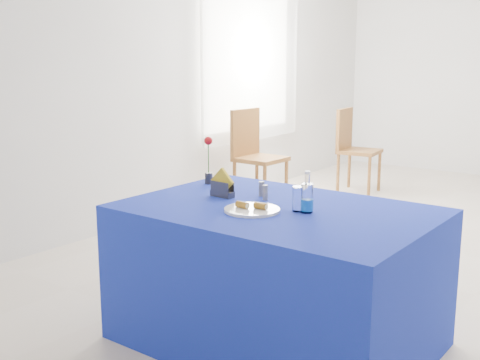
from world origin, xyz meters
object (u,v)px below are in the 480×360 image
object	(u,v)px
plate	(252,210)
chair_win_a	(254,150)
water_bottle	(307,199)
chair_win_b	(353,144)
blue_table	(276,276)

from	to	relation	value
plate	chair_win_a	distance (m)	3.22
plate	water_bottle	world-z (taller)	water_bottle
plate	chair_win_b	size ratio (longest dim) A/B	0.30
water_bottle	plate	bearing A→B (deg)	-147.91
plate	blue_table	size ratio (longest dim) A/B	0.18
plate	chair_win_a	bearing A→B (deg)	125.57
plate	chair_win_b	xyz separation A→B (m)	(-1.35, 3.84, -0.21)
chair_win_a	chair_win_b	xyz separation A→B (m)	(0.53, 1.23, -0.03)
chair_win_a	chair_win_b	distance (m)	1.33
plate	chair_win_a	world-z (taller)	chair_win_a
chair_win_a	plate	bearing A→B (deg)	-143.19
blue_table	chair_win_a	xyz separation A→B (m)	(-1.93, 2.47, 0.20)
water_bottle	chair_win_b	world-z (taller)	water_bottle
plate	blue_table	distance (m)	0.42
blue_table	chair_win_b	world-z (taller)	chair_win_b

